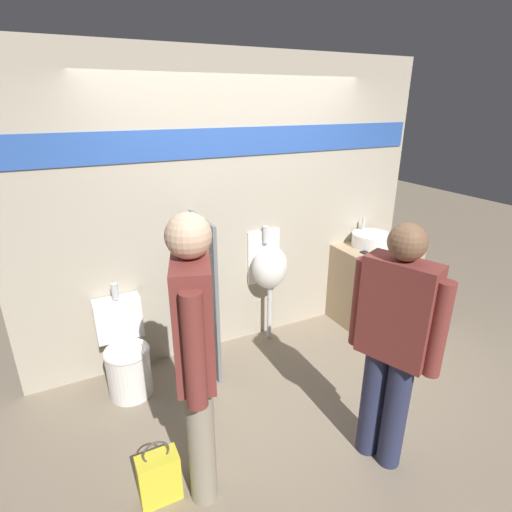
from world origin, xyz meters
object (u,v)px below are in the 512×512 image
object	(u,v)px
urinal_near_counter	(269,267)
person_in_vest	(393,341)
cell_phone	(367,253)
shopping_bag	(159,477)
sink_basin	(371,240)
toilet	(126,355)
person_with_lanyard	(196,353)

from	to	relation	value
urinal_near_counter	person_in_vest	bearing A→B (deg)	-90.72
cell_phone	shopping_bag	xyz separation A→B (m)	(-2.42, -1.02, -0.69)
cell_phone	shopping_bag	world-z (taller)	cell_phone
person_in_vest	sink_basin	bearing A→B (deg)	-59.02
sink_basin	toilet	bearing A→B (deg)	-178.81
toilet	person_with_lanyard	size ratio (longest dim) A/B	0.51
shopping_bag	person_in_vest	bearing A→B (deg)	-13.72
urinal_near_counter	shopping_bag	world-z (taller)	urinal_near_counter
sink_basin	shopping_bag	distance (m)	2.97
cell_phone	urinal_near_counter	bearing A→B (deg)	164.92
toilet	person_in_vest	xyz separation A→B (m)	(1.40, -1.48, 0.60)
cell_phone	sink_basin	bearing A→B (deg)	40.94
urinal_near_counter	shopping_bag	distance (m)	2.03
toilet	person_in_vest	world-z (taller)	person_in_vest
sink_basin	cell_phone	bearing A→B (deg)	-139.06
cell_phone	urinal_near_counter	world-z (taller)	urinal_near_counter
urinal_near_counter	person_in_vest	world-z (taller)	person_in_vest
toilet	shopping_bag	xyz separation A→B (m)	(-0.02, -1.14, -0.16)
cell_phone	toilet	bearing A→B (deg)	177.23
shopping_bag	sink_basin	bearing A→B (deg)	24.45
urinal_near_counter	toilet	bearing A→B (deg)	-174.11
cell_phone	person_with_lanyard	world-z (taller)	person_with_lanyard
person_in_vest	cell_phone	bearing A→B (deg)	-57.31
sink_basin	person_in_vest	distance (m)	1.94
person_with_lanyard	person_in_vest	bearing A→B (deg)	-87.71
sink_basin	urinal_near_counter	distance (m)	1.18
toilet	person_in_vest	size ratio (longest dim) A/B	0.54
person_with_lanyard	cell_phone	bearing A→B (deg)	-46.04
cell_phone	toilet	xyz separation A→B (m)	(-2.40, 0.12, -0.53)
shopping_bag	urinal_near_counter	bearing A→B (deg)	41.62
urinal_near_counter	person_in_vest	distance (m)	1.63
sink_basin	person_in_vest	world-z (taller)	person_in_vest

